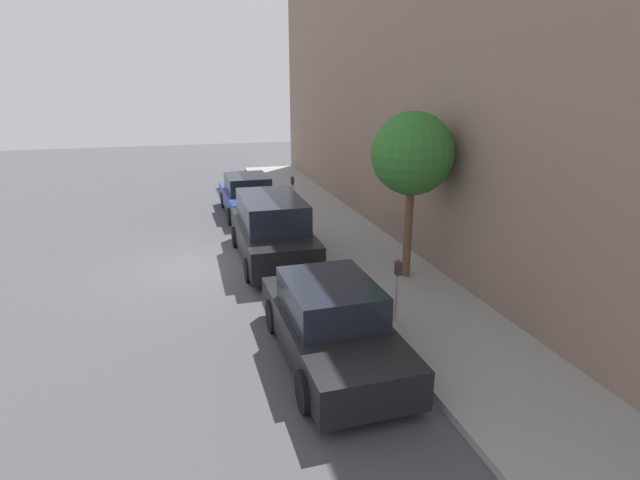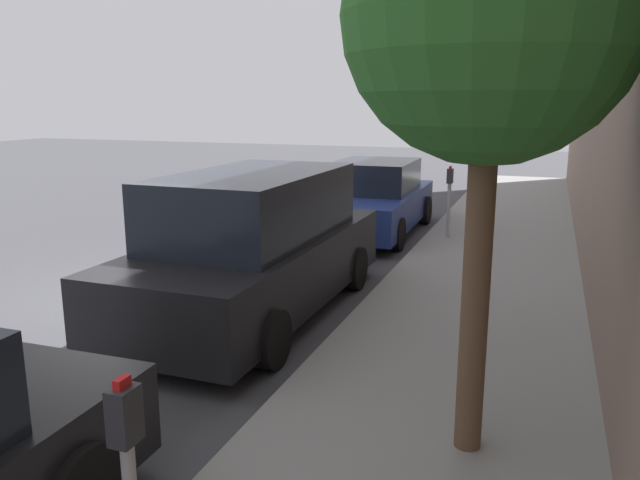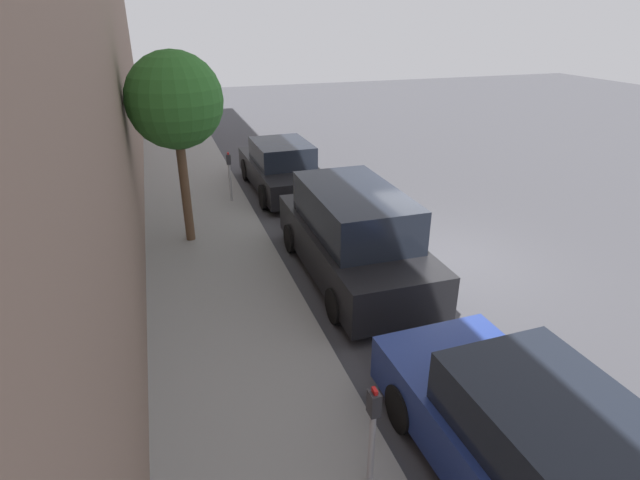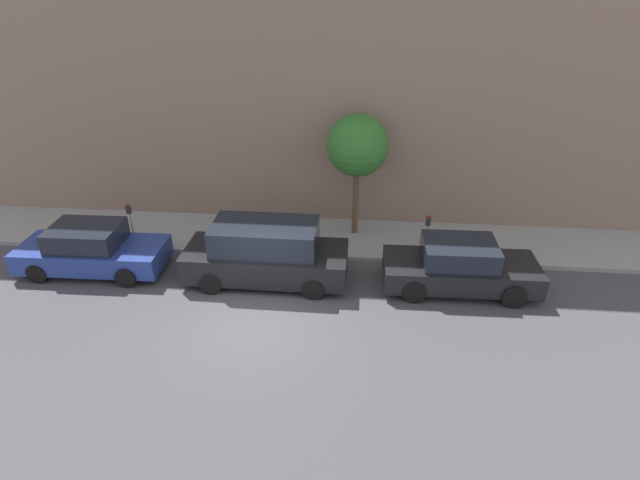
% 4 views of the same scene
% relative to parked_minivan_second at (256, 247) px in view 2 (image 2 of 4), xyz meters
% --- Properties ---
extents(ground_plane, '(60.00, 60.00, 0.00)m').
position_rel_parked_minivan_second_xyz_m(ground_plane, '(-2.20, -0.04, -0.92)').
color(ground_plane, '#424247').
extents(sidewalk, '(2.83, 32.00, 0.15)m').
position_rel_parked_minivan_second_xyz_m(sidewalk, '(2.71, -0.04, -0.85)').
color(sidewalk, gray).
rests_on(sidewalk, ground_plane).
extents(parked_minivan_second, '(2.02, 4.91, 1.90)m').
position_rel_parked_minivan_second_xyz_m(parked_minivan_second, '(0.00, 0.00, 0.00)').
color(parked_minivan_second, black).
rests_on(parked_minivan_second, ground_plane).
extents(parked_sedan_third, '(1.92, 4.54, 1.54)m').
position_rel_parked_minivan_second_xyz_m(parked_sedan_third, '(0.07, 5.57, -0.20)').
color(parked_sedan_third, navy).
rests_on(parked_sedan_third, ground_plane).
extents(parking_meter_far, '(0.11, 0.15, 1.40)m').
position_rel_parked_minivan_second_xyz_m(parking_meter_far, '(1.75, 4.98, 0.09)').
color(parking_meter_far, '#ADADB2').
rests_on(parking_meter_far, sidewalk).
extents(street_tree, '(2.05, 2.05, 4.24)m').
position_rel_parked_minivan_second_xyz_m(street_tree, '(3.08, -2.61, 2.42)').
color(street_tree, brown).
rests_on(street_tree, sidewalk).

